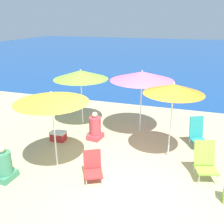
{
  "coord_description": "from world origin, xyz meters",
  "views": [
    {
      "loc": [
        1.09,
        -4.75,
        3.62
      ],
      "look_at": [
        -1.03,
        1.88,
        1.0
      ],
      "focal_mm": 40.0,
      "sensor_mm": 36.0,
      "label": 1
    }
  ],
  "objects_px": {
    "beach_chair_lime": "(205,160)",
    "beach_umbrella_lime": "(81,75)",
    "beach_chair_red": "(93,166)",
    "person_seated_near": "(95,128)",
    "person_seated_far": "(4,166)",
    "beach_umbrella_yellow": "(51,98)",
    "beach_umbrella_pink": "(142,76)",
    "beach_umbrella_orange": "(174,89)",
    "beach_chair_teal": "(197,132)",
    "cooler_box": "(58,136)"
  },
  "relations": [
    {
      "from": "beach_umbrella_pink",
      "to": "beach_umbrella_orange",
      "type": "xyz_separation_m",
      "value": [
        1.07,
        -1.29,
        0.01
      ]
    },
    {
      "from": "beach_chair_red",
      "to": "person_seated_near",
      "type": "bearing_deg",
      "value": 82.87
    },
    {
      "from": "beach_chair_red",
      "to": "beach_umbrella_orange",
      "type": "bearing_deg",
      "value": 17.01
    },
    {
      "from": "beach_chair_teal",
      "to": "beach_umbrella_lime",
      "type": "bearing_deg",
      "value": 147.23
    },
    {
      "from": "beach_chair_red",
      "to": "person_seated_far",
      "type": "bearing_deg",
      "value": 172.6
    },
    {
      "from": "beach_umbrella_orange",
      "to": "person_seated_near",
      "type": "bearing_deg",
      "value": 170.48
    },
    {
      "from": "beach_chair_red",
      "to": "beach_chair_lime",
      "type": "bearing_deg",
      "value": -8.36
    },
    {
      "from": "beach_umbrella_yellow",
      "to": "cooler_box",
      "type": "xyz_separation_m",
      "value": [
        -0.69,
        1.3,
        -1.71
      ]
    },
    {
      "from": "beach_umbrella_lime",
      "to": "beach_chair_lime",
      "type": "distance_m",
      "value": 4.83
    },
    {
      "from": "beach_umbrella_yellow",
      "to": "beach_chair_teal",
      "type": "bearing_deg",
      "value": 33.07
    },
    {
      "from": "beach_chair_lime",
      "to": "beach_chair_red",
      "type": "distance_m",
      "value": 2.69
    },
    {
      "from": "beach_umbrella_lime",
      "to": "beach_chair_red",
      "type": "xyz_separation_m",
      "value": [
        1.59,
        -2.96,
        -1.51
      ]
    },
    {
      "from": "beach_umbrella_yellow",
      "to": "person_seated_far",
      "type": "distance_m",
      "value": 1.96
    },
    {
      "from": "person_seated_near",
      "to": "cooler_box",
      "type": "distance_m",
      "value": 1.18
    },
    {
      "from": "beach_chair_lime",
      "to": "beach_chair_teal",
      "type": "distance_m",
      "value": 1.6
    },
    {
      "from": "beach_umbrella_yellow",
      "to": "beach_chair_lime",
      "type": "distance_m",
      "value": 3.95
    },
    {
      "from": "beach_umbrella_lime",
      "to": "cooler_box",
      "type": "distance_m",
      "value": 2.22
    },
    {
      "from": "beach_chair_lime",
      "to": "beach_umbrella_lime",
      "type": "bearing_deg",
      "value": 136.76
    },
    {
      "from": "beach_umbrella_orange",
      "to": "person_seated_far",
      "type": "height_order",
      "value": "beach_umbrella_orange"
    },
    {
      "from": "beach_chair_teal",
      "to": "person_seated_near",
      "type": "bearing_deg",
      "value": 163.62
    },
    {
      "from": "beach_chair_lime",
      "to": "beach_umbrella_pink",
      "type": "bearing_deg",
      "value": 118.59
    },
    {
      "from": "beach_chair_teal",
      "to": "person_seated_near",
      "type": "xyz_separation_m",
      "value": [
        -3.07,
        -0.48,
        -0.08
      ]
    },
    {
      "from": "person_seated_far",
      "to": "beach_chair_lime",
      "type": "bearing_deg",
      "value": 22.35
    },
    {
      "from": "beach_umbrella_yellow",
      "to": "beach_umbrella_orange",
      "type": "distance_m",
      "value": 3.04
    },
    {
      "from": "beach_umbrella_pink",
      "to": "beach_umbrella_orange",
      "type": "height_order",
      "value": "beach_umbrella_pink"
    },
    {
      "from": "beach_umbrella_pink",
      "to": "beach_chair_teal",
      "type": "height_order",
      "value": "beach_umbrella_pink"
    },
    {
      "from": "person_seated_near",
      "to": "cooler_box",
      "type": "xyz_separation_m",
      "value": [
        -1.07,
        -0.47,
        -0.21
      ]
    },
    {
      "from": "beach_umbrella_pink",
      "to": "cooler_box",
      "type": "distance_m",
      "value": 3.23
    },
    {
      "from": "beach_umbrella_pink",
      "to": "beach_chair_teal",
      "type": "relative_size",
      "value": 2.34
    },
    {
      "from": "beach_umbrella_yellow",
      "to": "person_seated_near",
      "type": "bearing_deg",
      "value": 77.83
    },
    {
      "from": "beach_umbrella_pink",
      "to": "beach_umbrella_lime",
      "type": "xyz_separation_m",
      "value": [
        -2.14,
        0.1,
        -0.12
      ]
    },
    {
      "from": "beach_umbrella_yellow",
      "to": "person_seated_near",
      "type": "distance_m",
      "value": 2.34
    },
    {
      "from": "person_seated_far",
      "to": "beach_umbrella_yellow",
      "type": "bearing_deg",
      "value": 48.65
    },
    {
      "from": "beach_chair_lime",
      "to": "cooler_box",
      "type": "xyz_separation_m",
      "value": [
        -4.32,
        0.64,
        -0.29
      ]
    },
    {
      "from": "beach_umbrella_yellow",
      "to": "person_seated_far",
      "type": "height_order",
      "value": "beach_umbrella_yellow"
    },
    {
      "from": "beach_umbrella_yellow",
      "to": "beach_umbrella_orange",
      "type": "xyz_separation_m",
      "value": [
        2.71,
        1.37,
        0.08
      ]
    },
    {
      "from": "beach_umbrella_orange",
      "to": "person_seated_far",
      "type": "xyz_separation_m",
      "value": [
        -3.59,
        -2.27,
        -1.58
      ]
    },
    {
      "from": "beach_umbrella_pink",
      "to": "beach_chair_red",
      "type": "bearing_deg",
      "value": -101.01
    },
    {
      "from": "beach_umbrella_lime",
      "to": "cooler_box",
      "type": "height_order",
      "value": "beach_umbrella_lime"
    },
    {
      "from": "beach_umbrella_lime",
      "to": "person_seated_far",
      "type": "distance_m",
      "value": 3.95
    },
    {
      "from": "beach_umbrella_orange",
      "to": "beach_chair_red",
      "type": "relative_size",
      "value": 3.11
    },
    {
      "from": "beach_umbrella_orange",
      "to": "beach_chair_red",
      "type": "bearing_deg",
      "value": -136.06
    },
    {
      "from": "beach_umbrella_pink",
      "to": "person_seated_near",
      "type": "relative_size",
      "value": 2.32
    },
    {
      "from": "beach_umbrella_pink",
      "to": "beach_umbrella_lime",
      "type": "bearing_deg",
      "value": 177.23
    },
    {
      "from": "beach_chair_teal",
      "to": "cooler_box",
      "type": "relative_size",
      "value": 1.95
    },
    {
      "from": "beach_umbrella_pink",
      "to": "person_seated_near",
      "type": "xyz_separation_m",
      "value": [
        -1.26,
        -0.9,
        -1.57
      ]
    },
    {
      "from": "beach_chair_red",
      "to": "person_seated_near",
      "type": "relative_size",
      "value": 0.74
    },
    {
      "from": "beach_chair_lime",
      "to": "person_seated_near",
      "type": "xyz_separation_m",
      "value": [
        -3.25,
        1.1,
        -0.08
      ]
    },
    {
      "from": "beach_umbrella_orange",
      "to": "person_seated_far",
      "type": "bearing_deg",
      "value": -147.78
    },
    {
      "from": "beach_umbrella_yellow",
      "to": "beach_umbrella_lime",
      "type": "distance_m",
      "value": 2.81
    }
  ]
}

